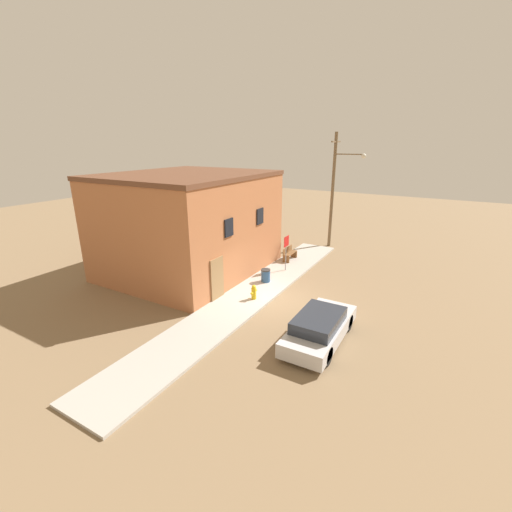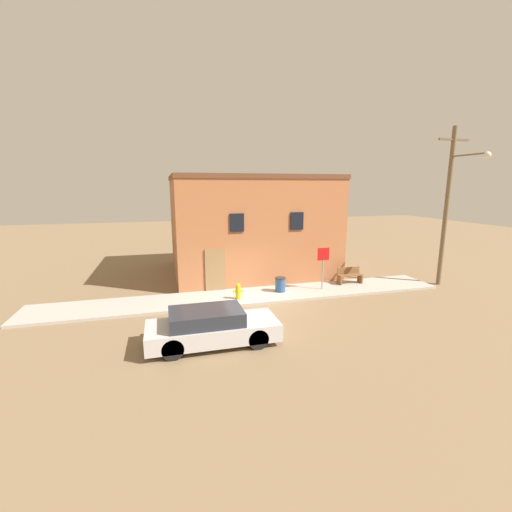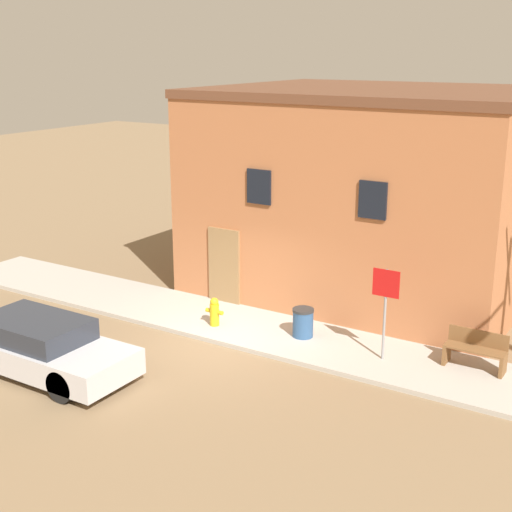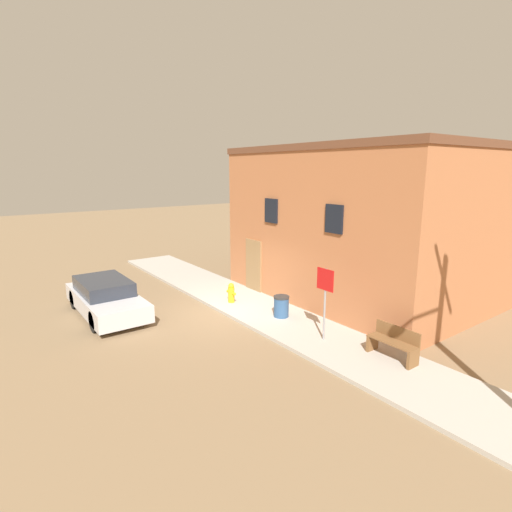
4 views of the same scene
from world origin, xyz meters
The scene contains 9 objects.
ground_plane centered at (0.00, 0.00, 0.00)m, with size 80.00×80.00×0.00m, color #846B4C.
sidewalk centered at (0.00, 1.21, 0.06)m, with size 19.59×2.43×0.12m.
brick_building centered at (1.33, 6.31, 2.92)m, with size 9.11×7.90×5.84m.
fire_hydrant centered at (-0.57, 0.78, 0.48)m, with size 0.50×0.24×0.74m.
stop_sign centered at (3.84, 1.13, 1.59)m, with size 0.63×0.06×2.13m.
bench centered at (5.75, 1.75, 0.53)m, with size 1.32×0.44×0.85m.
trash_bin centered at (1.68, 1.33, 0.48)m, with size 0.53×0.53×0.72m.
utility_pole centered at (10.53, 0.48, 4.45)m, with size 1.80×2.26×8.17m.
parked_car centered at (-2.39, -3.26, 0.61)m, with size 4.37×1.74×1.23m.
Camera 1 is at (-13.86, -6.99, 7.49)m, focal length 24.00 mm.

